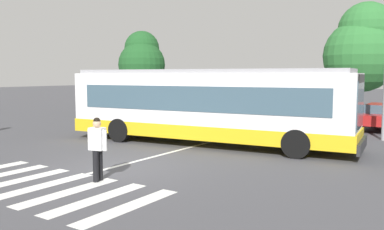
# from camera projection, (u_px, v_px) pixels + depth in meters

# --- Properties ---
(ground_plane) EXTENTS (160.00, 160.00, 0.00)m
(ground_plane) POSITION_uv_depth(u_px,v_px,m) (116.00, 169.00, 12.38)
(ground_plane) COLOR #47474C
(city_transit_bus) EXTENTS (12.12, 3.91, 3.06)m
(city_transit_bus) POSITION_uv_depth(u_px,v_px,m) (206.00, 106.00, 16.64)
(city_transit_bus) COLOR black
(city_transit_bus) RESTS_ON ground_plane
(pedestrian_crossing_street) EXTENTS (0.57, 0.34, 1.72)m
(pedestrian_crossing_street) POSITION_uv_depth(u_px,v_px,m) (97.00, 146.00, 10.87)
(pedestrian_crossing_street) COLOR black
(pedestrian_crossing_street) RESTS_ON ground_plane
(parked_car_teal) EXTENTS (2.10, 4.60, 1.35)m
(parked_car_teal) POSITION_uv_depth(u_px,v_px,m) (205.00, 106.00, 27.21)
(parked_car_teal) COLOR black
(parked_car_teal) RESTS_ON ground_plane
(parked_car_silver) EXTENTS (1.91, 4.52, 1.35)m
(parked_car_silver) POSITION_uv_depth(u_px,v_px,m) (239.00, 108.00, 25.53)
(parked_car_silver) COLOR black
(parked_car_silver) RESTS_ON ground_plane
(parked_car_white) EXTENTS (1.98, 4.56, 1.35)m
(parked_car_white) POSITION_uv_depth(u_px,v_px,m) (284.00, 110.00, 24.19)
(parked_car_white) COLOR black
(parked_car_white) RESTS_ON ground_plane
(parked_car_charcoal) EXTENTS (1.96, 4.55, 1.35)m
(parked_car_charcoal) POSITION_uv_depth(u_px,v_px,m) (328.00, 112.00, 22.82)
(parked_car_charcoal) COLOR black
(parked_car_charcoal) RESTS_ON ground_plane
(parked_car_red) EXTENTS (1.96, 4.55, 1.35)m
(parked_car_red) POSITION_uv_depth(u_px,v_px,m) (384.00, 115.00, 21.12)
(parked_car_red) COLOR black
(parked_car_red) RESTS_ON ground_plane
(background_tree_left) EXTENTS (3.53, 3.53, 6.16)m
(background_tree_left) POSITION_uv_depth(u_px,v_px,m) (142.00, 60.00, 30.92)
(background_tree_left) COLOR brown
(background_tree_left) RESTS_ON ground_plane
(background_tree_right) EXTENTS (5.07, 5.07, 7.83)m
(background_tree_right) POSITION_uv_depth(u_px,v_px,m) (362.00, 48.00, 28.27)
(background_tree_right) COLOR brown
(background_tree_right) RESTS_ON ground_plane
(crosswalk_painted_stripes) EXTENTS (6.41, 2.97, 0.01)m
(crosswalk_painted_stripes) POSITION_uv_depth(u_px,v_px,m) (43.00, 186.00, 10.48)
(crosswalk_painted_stripes) COLOR silver
(crosswalk_painted_stripes) RESTS_ON ground_plane
(lane_center_line) EXTENTS (0.16, 24.00, 0.01)m
(lane_center_line) POSITION_uv_depth(u_px,v_px,m) (152.00, 157.00, 14.16)
(lane_center_line) COLOR silver
(lane_center_line) RESTS_ON ground_plane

